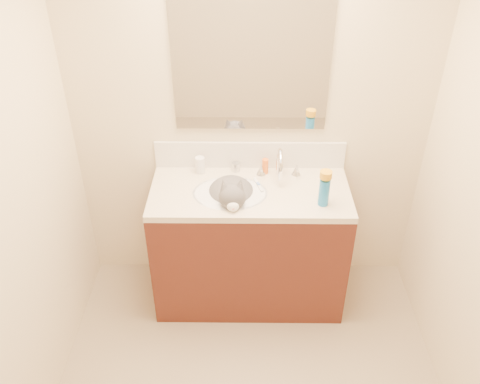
{
  "coord_description": "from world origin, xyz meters",
  "views": [
    {
      "loc": [
        -0.04,
        -1.54,
        2.57
      ],
      "look_at": [
        -0.06,
        0.92,
        0.88
      ],
      "focal_mm": 38.0,
      "sensor_mm": 36.0,
      "label": 1
    }
  ],
  "objects_px": {
    "vanity_cabinet": "(249,247)",
    "basin": "(230,202)",
    "pill_bottle": "(200,165)",
    "amber_bottle": "(265,166)",
    "spray_can": "(324,192)",
    "cat": "(232,197)",
    "silver_jar": "(236,167)",
    "faucet": "(279,166)"
  },
  "relations": [
    {
      "from": "pill_bottle",
      "to": "cat",
      "type": "bearing_deg",
      "value": -48.22
    },
    {
      "from": "vanity_cabinet",
      "to": "amber_bottle",
      "type": "height_order",
      "value": "amber_bottle"
    },
    {
      "from": "basin",
      "to": "faucet",
      "type": "distance_m",
      "value": 0.38
    },
    {
      "from": "basin",
      "to": "silver_jar",
      "type": "relative_size",
      "value": 7.76
    },
    {
      "from": "basin",
      "to": "spray_can",
      "type": "bearing_deg",
      "value": -11.47
    },
    {
      "from": "silver_jar",
      "to": "spray_can",
      "type": "relative_size",
      "value": 0.35
    },
    {
      "from": "basin",
      "to": "spray_can",
      "type": "distance_m",
      "value": 0.57
    },
    {
      "from": "faucet",
      "to": "spray_can",
      "type": "relative_size",
      "value": 1.69
    },
    {
      "from": "vanity_cabinet",
      "to": "silver_jar",
      "type": "distance_m",
      "value": 0.53
    },
    {
      "from": "silver_jar",
      "to": "pill_bottle",
      "type": "bearing_deg",
      "value": -174.95
    },
    {
      "from": "basin",
      "to": "pill_bottle",
      "type": "bearing_deg",
      "value": 130.2
    },
    {
      "from": "vanity_cabinet",
      "to": "spray_can",
      "type": "distance_m",
      "value": 0.69
    },
    {
      "from": "cat",
      "to": "silver_jar",
      "type": "bearing_deg",
      "value": 80.89
    },
    {
      "from": "faucet",
      "to": "amber_bottle",
      "type": "relative_size",
      "value": 2.82
    },
    {
      "from": "pill_bottle",
      "to": "amber_bottle",
      "type": "distance_m",
      "value": 0.41
    },
    {
      "from": "cat",
      "to": "amber_bottle",
      "type": "xyz_separation_m",
      "value": [
        0.21,
        0.22,
        0.08
      ]
    },
    {
      "from": "pill_bottle",
      "to": "amber_bottle",
      "type": "relative_size",
      "value": 1.07
    },
    {
      "from": "faucet",
      "to": "pill_bottle",
      "type": "xyz_separation_m",
      "value": [
        -0.49,
        0.06,
        -0.03
      ]
    },
    {
      "from": "pill_bottle",
      "to": "spray_can",
      "type": "bearing_deg",
      "value": -24.76
    },
    {
      "from": "basin",
      "to": "pill_bottle",
      "type": "relative_size",
      "value": 4.23
    },
    {
      "from": "vanity_cabinet",
      "to": "faucet",
      "type": "relative_size",
      "value": 4.29
    },
    {
      "from": "spray_can",
      "to": "silver_jar",
      "type": "bearing_deg",
      "value": 144.88
    },
    {
      "from": "basin",
      "to": "cat",
      "type": "xyz_separation_m",
      "value": [
        0.01,
        0.0,
        0.04
      ]
    },
    {
      "from": "cat",
      "to": "pill_bottle",
      "type": "bearing_deg",
      "value": 127.54
    },
    {
      "from": "basin",
      "to": "silver_jar",
      "type": "xyz_separation_m",
      "value": [
        0.03,
        0.25,
        0.1
      ]
    },
    {
      "from": "cat",
      "to": "spray_can",
      "type": "bearing_deg",
      "value": -16.05
    },
    {
      "from": "silver_jar",
      "to": "amber_bottle",
      "type": "relative_size",
      "value": 0.58
    },
    {
      "from": "pill_bottle",
      "to": "amber_bottle",
      "type": "height_order",
      "value": "pill_bottle"
    },
    {
      "from": "silver_jar",
      "to": "amber_bottle",
      "type": "bearing_deg",
      "value": -7.38
    },
    {
      "from": "cat",
      "to": "silver_jar",
      "type": "relative_size",
      "value": 7.28
    },
    {
      "from": "basin",
      "to": "cat",
      "type": "relative_size",
      "value": 1.06
    },
    {
      "from": "cat",
      "to": "silver_jar",
      "type": "xyz_separation_m",
      "value": [
        0.02,
        0.25,
        0.06
      ]
    },
    {
      "from": "silver_jar",
      "to": "vanity_cabinet",
      "type": "bearing_deg",
      "value": -67.68
    },
    {
      "from": "vanity_cabinet",
      "to": "basin",
      "type": "relative_size",
      "value": 2.67
    },
    {
      "from": "basin",
      "to": "faucet",
      "type": "relative_size",
      "value": 1.61
    },
    {
      "from": "vanity_cabinet",
      "to": "cat",
      "type": "height_order",
      "value": "cat"
    },
    {
      "from": "amber_bottle",
      "to": "spray_can",
      "type": "bearing_deg",
      "value": -45.88
    },
    {
      "from": "faucet",
      "to": "silver_jar",
      "type": "distance_m",
      "value": 0.29
    },
    {
      "from": "basin",
      "to": "amber_bottle",
      "type": "xyz_separation_m",
      "value": [
        0.22,
        0.22,
        0.12
      ]
    },
    {
      "from": "vanity_cabinet",
      "to": "basin",
      "type": "distance_m",
      "value": 0.4
    },
    {
      "from": "faucet",
      "to": "silver_jar",
      "type": "bearing_deg",
      "value": 163.41
    },
    {
      "from": "vanity_cabinet",
      "to": "cat",
      "type": "bearing_deg",
      "value": -165.41
    }
  ]
}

